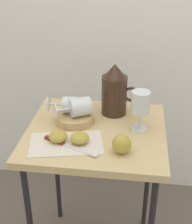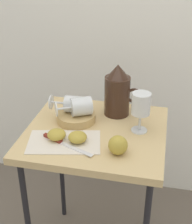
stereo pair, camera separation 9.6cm
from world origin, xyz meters
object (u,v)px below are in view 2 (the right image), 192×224
object	(u,v)px
pitcher	(117,95)
basket_tray	(76,117)
table	(96,145)
wine_glass_tipped_far	(80,106)
knife	(60,142)
wine_glass_upright	(141,106)
apple_half_left	(57,135)
apple_whole	(118,145)
wine_glass_tipped_near	(74,104)
apple_half_right	(78,137)

from	to	relation	value
pitcher	basket_tray	bearing A→B (deg)	-147.26
table	wine_glass_tipped_far	xyz separation A→B (m)	(-0.08, 0.04, 0.15)
knife	wine_glass_upright	bearing A→B (deg)	29.27
apple_half_left	apple_whole	world-z (taller)	apple_whole
wine_glass_tipped_near	apple_half_right	distance (m)	0.19
table	apple_half_left	world-z (taller)	apple_half_left
apple_half_left	knife	bearing A→B (deg)	-46.33
wine_glass_tipped_far	apple_whole	bearing A→B (deg)	-44.94
apple_half_left	table	bearing A→B (deg)	39.01
wine_glass_upright	table	bearing A→B (deg)	-170.25
table	wine_glass_tipped_near	world-z (taller)	wine_glass_tipped_near
basket_tray	wine_glass_tipped_far	size ratio (longest dim) A/B	1.00
basket_tray	wine_glass_tipped_near	size ratio (longest dim) A/B	1.07
apple_whole	knife	distance (m)	0.22
wine_glass_upright	wine_glass_tipped_near	bearing A→B (deg)	172.62
table	wine_glass_upright	distance (m)	0.25
table	basket_tray	size ratio (longest dim) A/B	4.50
table	pitcher	bearing A→B (deg)	68.65
table	apple_half_left	bearing A→B (deg)	-140.99
wine_glass_tipped_near	apple_half_right	world-z (taller)	wine_glass_tipped_near
apple_whole	knife	size ratio (longest dim) A/B	0.33
pitcher	apple_half_right	bearing A→B (deg)	-112.54
apple_half_left	knife	distance (m)	0.03
basket_tray	wine_glass_tipped_near	world-z (taller)	wine_glass_tipped_near
apple_half_right	apple_whole	bearing A→B (deg)	-13.10
wine_glass_upright	knife	xyz separation A→B (m)	(-0.28, -0.16, -0.10)
basket_tray	wine_glass_tipped_far	xyz separation A→B (m)	(0.02, -0.01, 0.06)
basket_tray	wine_glass_tipped_far	distance (m)	0.06
basket_tray	apple_half_right	bearing A→B (deg)	-72.38
wine_glass_tipped_far	wine_glass_upright	bearing A→B (deg)	-3.63
wine_glass_tipped_near	wine_glass_upright	bearing A→B (deg)	-7.38
wine_glass_tipped_far	apple_whole	distance (m)	0.27
table	knife	size ratio (longest dim) A/B	3.39
wine_glass_tipped_near	apple_whole	size ratio (longest dim) A/B	2.16
apple_half_right	apple_half_left	bearing A→B (deg)	179.97
apple_half_left	apple_half_right	world-z (taller)	same
wine_glass_upright	basket_tray	bearing A→B (deg)	175.21
basket_tray	wine_glass_tipped_far	world-z (taller)	wine_glass_tipped_far
basket_tray	apple_whole	bearing A→B (deg)	-42.94
table	wine_glass_tipped_far	distance (m)	0.17
table	apple_whole	bearing A→B (deg)	-51.99
apple_half_right	knife	xyz separation A→B (m)	(-0.06, -0.02, -0.01)
wine_glass_tipped_near	apple_half_left	xyz separation A→B (m)	(-0.02, -0.17, -0.05)
table	pitcher	world-z (taller)	pitcher
apple_whole	table	bearing A→B (deg)	128.01
wine_glass_tipped_far	knife	bearing A→B (deg)	-100.70
table	basket_tray	distance (m)	0.14
pitcher	wine_glass_tipped_far	distance (m)	0.17
apple_half_right	wine_glass_tipped_far	bearing A→B (deg)	100.93
wine_glass_tipped_near	apple_half_left	size ratio (longest dim) A/B	2.16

